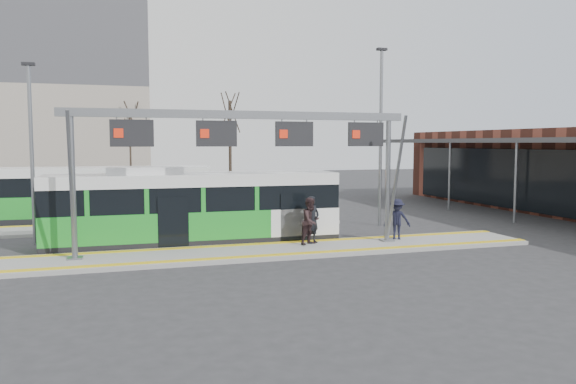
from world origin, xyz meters
name	(u,v)px	position (x,y,z in m)	size (l,w,h in m)	color
ground	(259,254)	(0.00, 0.00, 0.00)	(120.00, 120.00, 0.00)	#2D2D30
platform_main	(259,252)	(0.00, 0.00, 0.07)	(22.00, 3.00, 0.15)	gray
platform_second	(139,226)	(-4.00, 8.00, 0.07)	(20.00, 3.00, 0.15)	gray
tactile_main	(259,249)	(0.00, 0.00, 0.16)	(22.00, 2.65, 0.02)	yellow
tactile_second	(138,222)	(-4.00, 9.15, 0.16)	(20.00, 0.35, 0.02)	yellow
gantry	(248,139)	(-0.35, 0.25, 4.30)	(13.00, 1.68, 5.20)	slate
apartment_block	(8,87)	(-14.00, 36.00, 9.21)	(24.50, 12.50, 18.40)	#A6998A
hero_bus	(194,209)	(-2.04, 2.73, 1.47)	(11.74, 2.70, 3.22)	black
bg_bus_green	(101,194)	(-5.84, 11.37, 1.42)	(11.61, 3.03, 2.87)	black
passenger_a	(313,220)	(2.42, 0.74, 1.09)	(0.69, 0.45, 1.89)	black
passenger_b	(311,221)	(2.25, 0.48, 1.08)	(0.90, 0.70, 1.86)	#2C1D1F
passenger_c	(397,219)	(6.09, 0.55, 0.99)	(1.09, 0.63, 1.69)	black
tree_left	(130,121)	(-3.71, 30.11, 6.04)	(1.40, 1.40, 7.96)	#382B21
tree_mid	(230,113)	(5.11, 30.45, 6.87)	(1.40, 1.40, 9.06)	#382B21
lamp_west	(32,149)	(-8.30, 4.66, 3.93)	(0.50, 0.25, 7.37)	slate
lamp_east	(381,133)	(7.63, 5.24, 4.65)	(0.50, 0.25, 8.82)	slate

